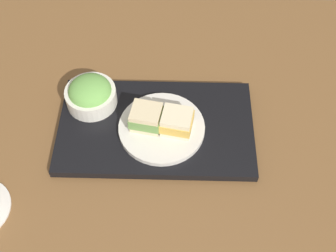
{
  "coord_description": "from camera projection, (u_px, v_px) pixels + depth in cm",
  "views": [
    {
      "loc": [
        -1.13,
        55.08,
        82.32
      ],
      "look_at": [
        0.27,
        0.16,
        5.0
      ],
      "focal_mm": 46.41,
      "sensor_mm": 36.0,
      "label": 1
    }
  ],
  "objects": [
    {
      "name": "sandwich_far",
      "position": [
        146.0,
        117.0,
        0.95
      ],
      "size": [
        7.77,
        7.05,
        5.08
      ],
      "color": "beige",
      "rests_on": "sandwich_plate"
    },
    {
      "name": "serving_tray",
      "position": [
        156.0,
        127.0,
        1.0
      ],
      "size": [
        44.33,
        26.04,
        2.02
      ],
      "primitive_type": "cube",
      "color": "black",
      "rests_on": "ground_plane"
    },
    {
      "name": "ground_plane",
      "position": [
        169.0,
        142.0,
        1.0
      ],
      "size": [
        140.0,
        100.0,
        3.0
      ],
      "primitive_type": "cube",
      "color": "brown"
    },
    {
      "name": "sandwich_near",
      "position": [
        177.0,
        122.0,
        0.95
      ],
      "size": [
        7.76,
        7.25,
        4.95
      ],
      "color": "beige",
      "rests_on": "sandwich_plate"
    },
    {
      "name": "salad_bowl",
      "position": [
        91.0,
        94.0,
        1.0
      ],
      "size": [
        11.79,
        11.79,
        6.92
      ],
      "color": "silver",
      "rests_on": "serving_tray"
    },
    {
      "name": "sandwich_plate",
      "position": [
        162.0,
        128.0,
        0.97
      ],
      "size": [
        19.41,
        19.41,
        1.24
      ],
      "primitive_type": "cylinder",
      "color": "silver",
      "rests_on": "serving_tray"
    }
  ]
}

